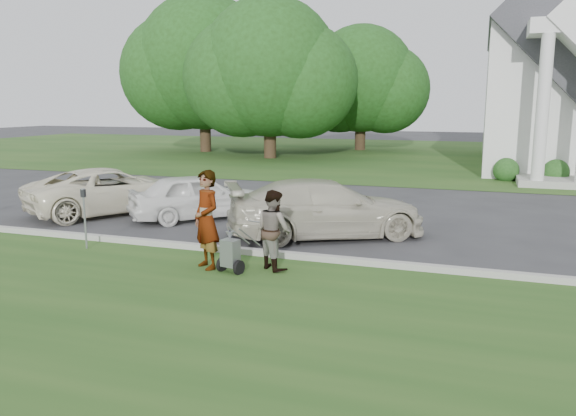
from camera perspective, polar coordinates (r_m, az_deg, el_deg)
The scene contains 14 objects.
ground at distance 11.99m, azimuth -3.34°, elevation -5.60°, with size 120.00×120.00×0.00m, color #333335.
grass_strip at distance 9.43m, azimuth -10.38°, elevation -10.29°, with size 80.00×7.00×0.01m, color #224819.
church_lawn at distance 38.05m, azimuth 12.31°, elevation 5.29°, with size 80.00×30.00×0.01m, color #224819.
curb at distance 12.46m, azimuth -2.39°, elevation -4.61°, with size 80.00×0.18×0.15m, color #9E9E93.
tree_left at distance 34.96m, azimuth -1.90°, elevation 13.46°, with size 10.63×8.40×9.71m.
tree_far at distance 40.18m, azimuth -8.59°, elevation 13.80°, with size 11.64×9.20×10.73m.
tree_back at distance 41.52m, azimuth 7.45°, elevation 12.39°, with size 9.61×7.60×8.89m.
striping_cart at distance 11.23m, azimuth -5.85°, elevation -4.65°, with size 0.63×1.05×0.92m.
person_left at distance 11.46m, azimuth -8.27°, elevation -1.26°, with size 0.73×0.48×2.02m, color #999999.
person_right at distance 11.35m, azimuth -1.46°, elevation -2.28°, with size 0.79×0.62×1.63m, color #999999.
parking_meter_near at distance 13.73m, azimuth -19.98°, elevation -0.30°, with size 0.10×0.09×1.43m.
car_a at distance 18.17m, azimuth -17.52°, elevation 1.72°, with size 2.31×5.02×1.40m, color #F0E9CB.
car_b at distance 16.58m, azimuth -9.13°, elevation 1.19°, with size 1.59×3.95×1.35m, color white.
car_c at distance 14.21m, azimuth 3.88°, elevation -0.04°, with size 2.04×5.01×1.45m, color beige.
Camera 1 is at (4.39, -10.65, 3.33)m, focal length 35.00 mm.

